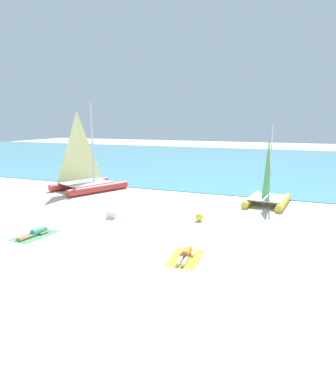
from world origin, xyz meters
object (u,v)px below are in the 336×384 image
(cooler_box, at_px, (112,215))
(sailboat_yellow, at_px, (267,193))
(towel_left, at_px, (35,236))
(towel_right, at_px, (185,258))
(beach_ball, at_px, (199,217))
(sailboat_red, at_px, (87,178))
(sunbather_left, at_px, (36,232))
(sunbather_right, at_px, (186,254))

(cooler_box, bearing_deg, sailboat_yellow, 39.71)
(sailboat_yellow, height_order, towel_left, sailboat_yellow)
(towel_right, height_order, beach_ball, beach_ball)
(towel_left, distance_m, cooler_box, 4.10)
(sailboat_red, xyz_separation_m, sunbather_left, (3.71, -9.19, -0.81))
(sailboat_yellow, height_order, towel_right, sailboat_yellow)
(towel_right, distance_m, sunbather_right, 0.14)
(sailboat_red, xyz_separation_m, towel_right, (10.70, -9.13, -0.93))
(towel_right, relative_size, cooler_box, 3.80)
(beach_ball, relative_size, cooler_box, 0.80)
(towel_left, height_order, cooler_box, cooler_box)
(towel_right, bearing_deg, sailboat_yellow, 78.57)
(sailboat_red, height_order, beach_ball, sailboat_red)
(towel_left, xyz_separation_m, cooler_box, (1.72, 3.72, 0.17))
(towel_right, bearing_deg, beach_ball, 100.57)
(sunbather_left, bearing_deg, cooler_box, 71.46)
(towel_left, height_order, sunbather_right, sunbather_right)
(beach_ball, bearing_deg, sailboat_yellow, 59.78)
(sunbather_left, distance_m, cooler_box, 4.03)
(sunbather_left, xyz_separation_m, cooler_box, (1.72, 3.65, 0.05))
(towel_left, relative_size, beach_ball, 4.73)
(cooler_box, bearing_deg, sunbather_left, -115.18)
(sailboat_red, relative_size, sunbather_left, 4.01)
(beach_ball, bearing_deg, sunbather_left, -141.87)
(sailboat_red, xyz_separation_m, beach_ball, (9.82, -4.39, -0.74))
(sunbather_left, bearing_deg, beach_ball, 44.77)
(sailboat_red, xyz_separation_m, sunbather_right, (10.69, -9.07, -0.81))
(cooler_box, bearing_deg, sailboat_red, 134.41)
(sunbather_left, xyz_separation_m, beach_ball, (6.11, 4.79, 0.07))
(sailboat_yellow, xyz_separation_m, towel_left, (-8.93, -9.70, -0.70))
(sunbather_right, bearing_deg, sailboat_yellow, 73.26)
(sailboat_yellow, relative_size, towel_right, 2.48)
(towel_left, bearing_deg, towel_right, 0.98)
(sunbather_left, relative_size, cooler_box, 3.14)
(sunbather_right, bearing_deg, sailboat_red, 134.50)
(sunbather_right, bearing_deg, towel_right, -90.00)
(sunbather_left, bearing_deg, towel_right, 7.08)
(beach_ball, bearing_deg, towel_left, -141.52)
(sailboat_yellow, relative_size, sailboat_red, 0.75)
(towel_left, distance_m, towel_right, 7.00)
(cooler_box, bearing_deg, towel_right, -34.29)
(towel_right, relative_size, beach_ball, 4.73)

